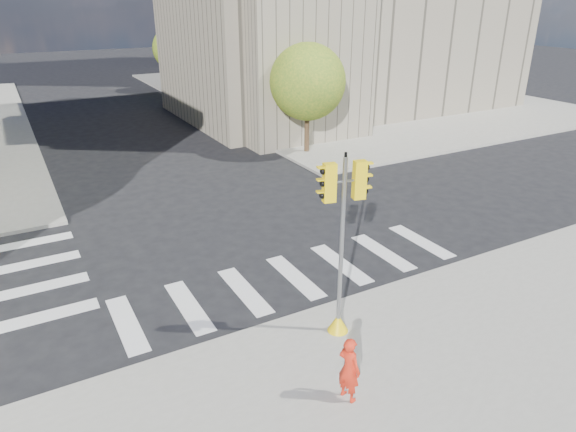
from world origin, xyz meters
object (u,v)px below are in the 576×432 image
at_px(lamp_far, 202,46).
at_px(photographer, 349,369).
at_px(lamp_near, 281,64).
at_px(traffic_signal, 341,261).

height_order(lamp_far, photographer, lamp_far).
height_order(lamp_near, lamp_far, same).
bearing_deg(traffic_signal, photographer, -105.87).
bearing_deg(lamp_near, lamp_far, 90.00).
xyz_separation_m(lamp_far, photographer, (-9.84, -35.45, -3.63)).
bearing_deg(photographer, lamp_near, -37.55).
bearing_deg(traffic_signal, lamp_far, 88.60).
relative_size(lamp_far, traffic_signal, 1.64).
distance_m(lamp_near, photographer, 23.88).
relative_size(lamp_near, photographer, 5.09).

